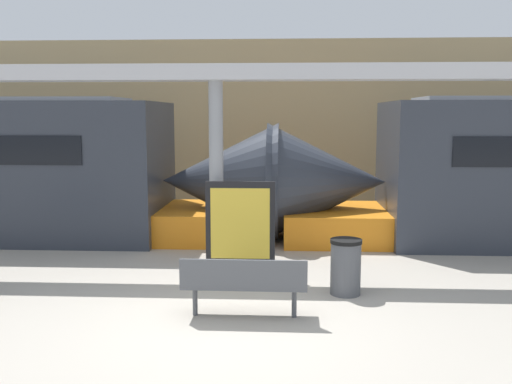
# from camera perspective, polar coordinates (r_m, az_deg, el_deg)

# --- Properties ---
(ground_plane) EXTENTS (60.00, 60.00, 0.00)m
(ground_plane) POSITION_cam_1_polar(r_m,az_deg,el_deg) (7.95, -2.44, -13.00)
(ground_plane) COLOR #A8A093
(station_wall) EXTENTS (56.00, 0.20, 5.00)m
(station_wall) POSITION_cam_1_polar(r_m,az_deg,el_deg) (17.06, 0.62, 6.68)
(station_wall) COLOR tan
(station_wall) RESTS_ON ground_plane
(bench_near) EXTENTS (1.75, 0.45, 0.87)m
(bench_near) POSITION_cam_1_polar(r_m,az_deg,el_deg) (7.97, -1.23, -8.97)
(bench_near) COLOR #4C4F54
(bench_near) RESTS_ON ground_plane
(trash_bin) EXTENTS (0.50, 0.50, 0.88)m
(trash_bin) POSITION_cam_1_polar(r_m,az_deg,el_deg) (9.14, 8.95, -7.38)
(trash_bin) COLOR #4C4F54
(trash_bin) RESTS_ON ground_plane
(poster_board) EXTENTS (1.23, 0.07, 1.66)m
(poster_board) POSITION_cam_1_polar(r_m,az_deg,el_deg) (10.09, -1.59, -3.56)
(poster_board) COLOR black
(poster_board) RESTS_ON ground_plane
(support_column_near) EXTENTS (0.26, 0.26, 3.42)m
(support_column_near) POSITION_cam_1_polar(r_m,az_deg,el_deg) (10.41, -3.99, 1.62)
(support_column_near) COLOR gray
(support_column_near) RESTS_ON ground_plane
(canopy_beam) EXTENTS (28.00, 0.60, 0.28)m
(canopy_beam) POSITION_cam_1_polar(r_m,az_deg,el_deg) (10.38, -4.08, 11.82)
(canopy_beam) COLOR #B7B7BC
(canopy_beam) RESTS_ON support_column_near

